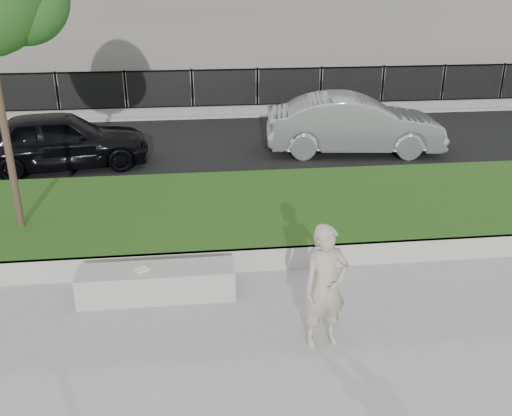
{
  "coord_description": "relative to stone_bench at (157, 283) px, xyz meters",
  "views": [
    {
      "loc": [
        -0.73,
        -7.28,
        4.64
      ],
      "look_at": [
        0.27,
        1.2,
        1.06
      ],
      "focal_mm": 40.0,
      "sensor_mm": 36.0,
      "label": 1
    }
  ],
  "objects": [
    {
      "name": "car_silver",
      "position": [
        4.99,
        6.88,
        0.57
      ],
      "size": [
        4.84,
        2.15,
        1.55
      ],
      "primitive_type": "imported",
      "rotation": [
        0.0,
        0.0,
        1.46
      ],
      "color": "gray",
      "rests_on": "street"
    },
    {
      "name": "grass_kerb",
      "position": [
        1.34,
        0.64,
        -0.04
      ],
      "size": [
        34.0,
        0.08,
        0.4
      ],
      "primitive_type": "cube",
      "color": "#9B9891",
      "rests_on": "ground"
    },
    {
      "name": "man",
      "position": [
        2.25,
        -1.44,
        0.62
      ],
      "size": [
        0.7,
        0.54,
        1.71
      ],
      "primitive_type": "imported",
      "rotation": [
        0.0,
        0.0,
        0.22
      ],
      "color": "tan",
      "rests_on": "ground"
    },
    {
      "name": "far_pavement",
      "position": [
        1.34,
        12.6,
        -0.18
      ],
      "size": [
        34.0,
        3.0,
        0.12
      ],
      "primitive_type": "cube",
      "color": "gray",
      "rests_on": "ground"
    },
    {
      "name": "ground",
      "position": [
        1.34,
        -0.4,
        -0.24
      ],
      "size": [
        90.0,
        90.0,
        0.0
      ],
      "primitive_type": "plane",
      "color": "gray",
      "rests_on": "ground"
    },
    {
      "name": "grass_bank",
      "position": [
        1.34,
        2.6,
        -0.04
      ],
      "size": [
        34.0,
        4.0,
        0.4
      ],
      "primitive_type": "cube",
      "color": "black",
      "rests_on": "ground"
    },
    {
      "name": "stone_bench",
      "position": [
        0.0,
        0.0,
        0.0
      ],
      "size": [
        2.36,
        0.59,
        0.48
      ],
      "primitive_type": "cube",
      "color": "#9B9891",
      "rests_on": "ground"
    },
    {
      "name": "street",
      "position": [
        1.34,
        8.1,
        -0.22
      ],
      "size": [
        34.0,
        7.0,
        0.04
      ],
      "primitive_type": "cube",
      "color": "black",
      "rests_on": "ground"
    },
    {
      "name": "book",
      "position": [
        -0.21,
        -0.02,
        0.25
      ],
      "size": [
        0.26,
        0.24,
        0.02
      ],
      "primitive_type": "cube",
      "rotation": [
        0.0,
        0.0,
        0.6
      ],
      "color": "beige",
      "rests_on": "stone_bench"
    },
    {
      "name": "car_dark",
      "position": [
        -2.59,
        6.44,
        0.52
      ],
      "size": [
        4.45,
        2.37,
        1.44
      ],
      "primitive_type": "imported",
      "rotation": [
        0.0,
        0.0,
        1.73
      ],
      "color": "black",
      "rests_on": "street"
    },
    {
      "name": "iron_fence",
      "position": [
        1.34,
        11.6,
        0.3
      ],
      "size": [
        32.0,
        0.3,
        1.5
      ],
      "color": "slate",
      "rests_on": "far_pavement"
    }
  ]
}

